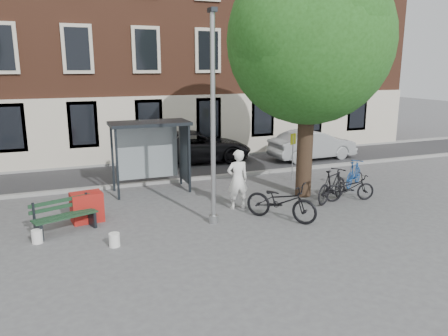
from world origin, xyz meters
TOP-DOWN VIEW (x-y plane):
  - ground at (0.00, 0.00)m, footprint 90.00×90.00m
  - road at (0.00, 7.00)m, footprint 40.00×4.00m
  - curb_near at (0.00, 5.00)m, footprint 40.00×0.25m
  - curb_far at (0.00, 9.00)m, footprint 40.00×0.25m
  - building_row at (0.00, 13.00)m, footprint 30.00×8.00m
  - lamppost at (0.00, 0.00)m, footprint 0.28×0.35m
  - tree_right at (4.01, 1.38)m, footprint 5.76×5.60m
  - bus_shelter at (-0.61, 4.11)m, footprint 2.85×1.45m
  - painter at (1.20, 1.00)m, footprint 0.73×0.50m
  - bench at (-4.15, 0.88)m, footprint 1.85×1.11m
  - bike_a at (5.14, 0.35)m, footprint 1.90×0.96m
  - bike_b at (6.50, 1.88)m, footprint 1.66×1.37m
  - bike_c at (2.00, -0.50)m, footprint 2.05×2.25m
  - bike_d at (4.53, 0.49)m, footprint 1.96×1.38m
  - car_dark at (2.10, 8.40)m, footprint 5.71×3.08m
  - car_silver at (7.76, 6.80)m, footprint 4.49×1.72m
  - red_stand at (-3.50, 1.51)m, footprint 0.98×0.72m
  - bucket_a at (-4.88, 0.28)m, footprint 0.35×0.35m
  - bucket_b at (-3.00, -0.70)m, footprint 0.34×0.34m
  - notice_sign at (4.69, 3.50)m, footprint 0.32×0.16m

SIDE VIEW (x-z plane):
  - ground at x=0.00m, z-range 0.00..0.00m
  - road at x=0.00m, z-range 0.00..0.01m
  - curb_near at x=0.00m, z-range 0.00..0.12m
  - curb_far at x=0.00m, z-range 0.00..0.12m
  - bucket_a at x=-4.88m, z-range 0.00..0.36m
  - bucket_b at x=-3.00m, z-range 0.00..0.36m
  - bench at x=-4.15m, z-range -0.04..0.87m
  - red_stand at x=-3.50m, z-range 0.00..0.90m
  - bike_a at x=5.14m, z-range 0.00..0.95m
  - bike_b at x=6.50m, z-range 0.00..1.02m
  - bike_d at x=4.53m, z-range 0.00..1.16m
  - bike_c at x=2.00m, z-range 0.00..1.19m
  - car_silver at x=7.76m, z-range 0.00..1.46m
  - car_dark at x=2.10m, z-range 0.00..1.52m
  - painter at x=1.20m, z-range 0.00..1.97m
  - notice_sign at x=4.69m, z-range 0.44..2.38m
  - bus_shelter at x=-0.61m, z-range 0.61..3.23m
  - lamppost at x=0.00m, z-range -0.27..5.84m
  - tree_right at x=4.01m, z-range 1.52..9.72m
  - building_row at x=0.00m, z-range 0.00..14.00m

